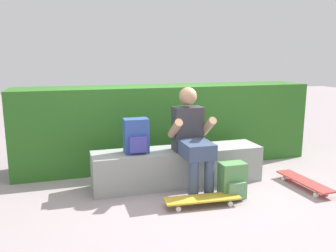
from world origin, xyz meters
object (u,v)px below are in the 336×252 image
object	(u,v)px
skateboard_near_person	(202,199)
backpack_on_bench	(136,136)
backpack_on_ground	(233,181)
person_skater	(192,136)
bench_main	(178,166)
skateboard_beside_bench	(304,181)

from	to	relation	value
skateboard_near_person	backpack_on_bench	distance (m)	1.04
backpack_on_ground	person_skater	bearing A→B (deg)	132.35
bench_main	backpack_on_ground	bearing A→B (deg)	-53.51
skateboard_beside_bench	backpack_on_bench	distance (m)	2.07
person_skater	skateboard_near_person	xyz separation A→B (m)	(-0.05, -0.48, -0.57)
person_skater	backpack_on_bench	xyz separation A→B (m)	(-0.61, 0.20, -0.01)
skateboard_near_person	backpack_on_bench	bearing A→B (deg)	129.28
bench_main	skateboard_near_person	size ratio (longest dim) A/B	2.55
skateboard_beside_bench	bench_main	bearing A→B (deg)	158.22
skateboard_beside_bench	backpack_on_bench	bearing A→B (deg)	163.98
person_skater	skateboard_near_person	size ratio (longest dim) A/B	1.47
skateboard_near_person	backpack_on_ground	distance (m)	0.42
person_skater	backpack_on_ground	size ratio (longest dim) A/B	2.98
person_skater	skateboard_beside_bench	bearing A→B (deg)	-14.88
person_skater	backpack_on_ground	xyz separation A→B (m)	(0.34, -0.38, -0.45)
bench_main	backpack_on_ground	xyz separation A→B (m)	(0.44, -0.59, -0.03)
backpack_on_ground	skateboard_beside_bench	bearing A→B (deg)	1.78
skateboard_near_person	backpack_on_bench	world-z (taller)	backpack_on_bench
person_skater	backpack_on_bench	distance (m)	0.64
skateboard_beside_bench	person_skater	bearing A→B (deg)	165.12
skateboard_near_person	backpack_on_bench	xyz separation A→B (m)	(-0.56, 0.68, 0.56)
skateboard_near_person	skateboard_beside_bench	size ratio (longest dim) A/B	1.00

